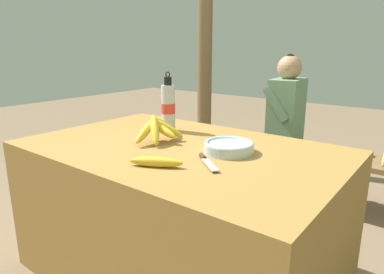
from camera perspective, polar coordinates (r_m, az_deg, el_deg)
ground_plane at (r=1.92m, az=-1.91°, el=-21.53°), size 12.00×12.00×0.00m
market_counter at (r=1.74m, az=-2.01°, el=-12.41°), size 1.48×0.95×0.68m
banana_bunch_ripe at (r=1.67m, az=-5.63°, el=1.40°), size 0.18×0.31×0.15m
serving_bowl at (r=1.52m, az=6.16°, el=-1.61°), size 0.22×0.22×0.05m
water_bottle at (r=1.89m, az=-3.98°, el=5.00°), size 0.08×0.08×0.33m
loose_banana_front at (r=1.34m, az=-6.06°, el=-4.15°), size 0.21×0.13×0.04m
knife at (r=1.39m, az=2.30°, el=-3.84°), size 0.18×0.15×0.02m
wooden_bench at (r=2.66m, az=19.57°, el=-3.40°), size 1.71×0.32×0.41m
seated_vendor at (r=2.65m, az=14.44°, el=3.07°), size 0.43×0.41×1.09m
support_post_near at (r=3.53m, az=2.16°, el=15.86°), size 0.15×0.15×2.41m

